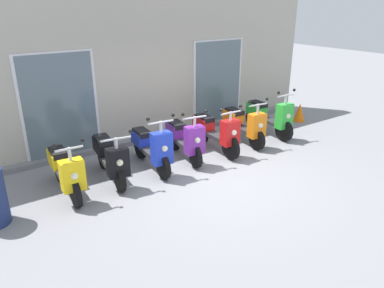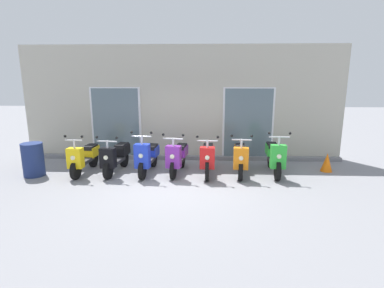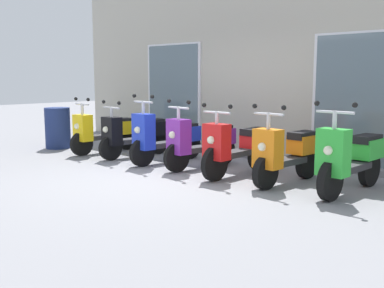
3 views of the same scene
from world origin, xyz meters
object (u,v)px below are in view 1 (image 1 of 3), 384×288
scooter_purple (185,138)px  traffic_cone (299,112)px  scooter_yellow (65,170)px  scooter_orange (244,124)px  scooter_red (216,131)px  scooter_green (269,116)px  scooter_blue (151,147)px  scooter_black (110,157)px

scooter_purple → traffic_cone: size_ratio=3.00×
scooter_yellow → traffic_cone: scooter_yellow is taller
scooter_yellow → scooter_orange: size_ratio=1.05×
scooter_orange → traffic_cone: (2.48, 0.36, -0.21)m
scooter_red → scooter_green: bearing=2.9°
scooter_red → scooter_green: size_ratio=1.01×
scooter_yellow → scooter_orange: (4.29, 0.05, 0.02)m
scooter_blue → scooter_green: bearing=1.3°
scooter_black → scooter_red: bearing=-0.7°
scooter_purple → scooter_orange: (1.70, -0.01, -0.01)m
scooter_purple → scooter_orange: scooter_purple is taller
scooter_purple → scooter_red: size_ratio=0.93×
scooter_blue → traffic_cone: 5.03m
scooter_red → traffic_cone: 3.39m
scooter_purple → traffic_cone: (4.18, 0.35, -0.22)m
traffic_cone → scooter_yellow: bearing=-176.5°
scooter_blue → scooter_red: 1.65m
scooter_orange → scooter_green: bearing=4.4°
scooter_black → scooter_purple: 1.71m
scooter_red → scooter_green: (1.82, 0.09, 0.01)m
scooter_green → scooter_blue: bearing=-178.7°
scooter_blue → scooter_green: 3.47m
scooter_yellow → scooter_purple: bearing=1.4°
scooter_yellow → traffic_cone: (6.76, 0.41, -0.19)m
scooter_yellow → scooter_blue: 1.76m
scooter_green → traffic_cone: scooter_green is taller
scooter_blue → scooter_red: scooter_blue is taller
scooter_blue → scooter_red: (1.65, -0.01, 0.00)m
scooter_blue → scooter_purple: 0.83m
scooter_blue → scooter_yellow: bearing=-178.6°
scooter_yellow → scooter_green: bearing=1.3°
scooter_yellow → scooter_red: scooter_red is taller
traffic_cone → scooter_green: bearing=-169.3°
scooter_blue → scooter_orange: scooter_blue is taller
scooter_yellow → scooter_red: size_ratio=0.96×
scooter_black → scooter_blue: 0.89m
scooter_yellow → scooter_red: 3.40m
scooter_yellow → scooter_orange: bearing=0.7°
scooter_red → scooter_orange: size_ratio=1.10×
scooter_yellow → scooter_purple: size_ratio=1.03×
scooter_orange → traffic_cone: size_ratio=2.93×
scooter_blue → traffic_cone: scooter_blue is taller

